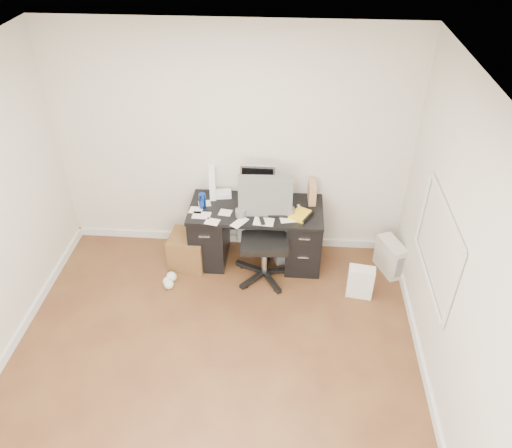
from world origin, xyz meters
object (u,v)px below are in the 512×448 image
at_px(keyboard, 271,213).
at_px(office_chair, 265,234).
at_px(wicker_basket, 189,250).
at_px(desk, 256,233).
at_px(lcd_monitor, 258,184).
at_px(pc_tower, 390,257).

height_order(keyboard, office_chair, office_chair).
distance_m(keyboard, wicker_basket, 1.11).
relative_size(desk, keyboard, 3.86).
distance_m(lcd_monitor, wicker_basket, 1.15).
bearing_deg(office_chair, pc_tower, 5.25).
relative_size(office_chair, wicker_basket, 2.91).
bearing_deg(keyboard, desk, 155.35).
distance_m(lcd_monitor, office_chair, 0.57).
relative_size(lcd_monitor, pc_tower, 1.21).
distance_m(desk, wicker_basket, 0.82).
distance_m(desk, office_chair, 0.36).
distance_m(pc_tower, wicker_basket, 2.35).
bearing_deg(desk, keyboard, -29.00).
distance_m(desk, lcd_monitor, 0.61).
xyz_separation_m(keyboard, pc_tower, (1.39, 0.02, -0.56)).
height_order(keyboard, pc_tower, keyboard).
height_order(desk, wicker_basket, desk).
relative_size(office_chair, pc_tower, 2.95).
bearing_deg(lcd_monitor, wicker_basket, -162.37).
distance_m(lcd_monitor, keyboard, 0.36).
relative_size(desk, office_chair, 1.26).
height_order(keyboard, wicker_basket, keyboard).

